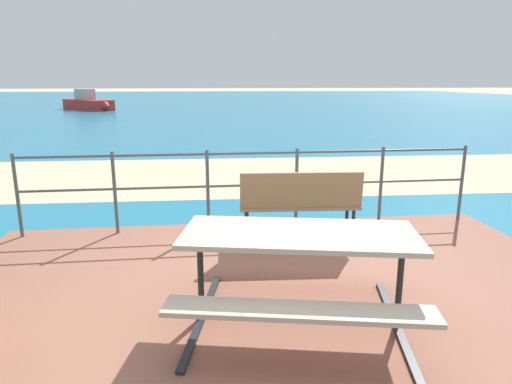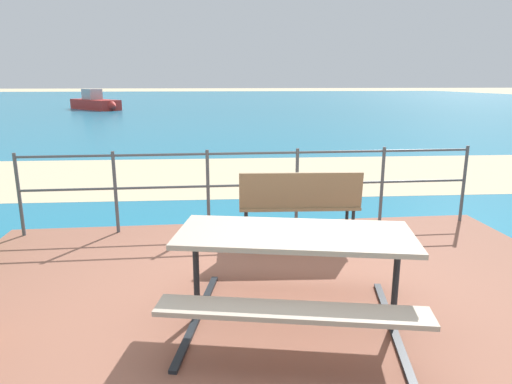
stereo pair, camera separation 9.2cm
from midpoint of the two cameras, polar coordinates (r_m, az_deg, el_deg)
The scene contains 8 objects.
ground_plane at distance 4.02m, azimuth 2.97°, elevation -15.80°, with size 240.00×240.00×0.00m, color beige.
patio_paving at distance 4.01m, azimuth 2.98°, elevation -15.43°, with size 6.40×5.20×0.06m, color #935B47.
sea_water at distance 43.49m, azimuth -6.40°, elevation 11.14°, with size 90.00×90.00×0.01m, color teal.
beach_strip at distance 9.82m, azimuth -3.28°, elevation 2.16°, with size 54.00×4.19×0.01m, color beige.
picnic_table at distance 3.62m, azimuth 4.70°, elevation -7.84°, with size 2.10×1.86×0.78m.
park_bench at distance 5.39m, azimuth 5.08°, elevation -1.01°, with size 1.45×0.51×0.91m.
railing_fence at distance 5.96m, azimuth -0.87°, elevation 1.60°, with size 5.94×0.04×1.07m.
boat_near at distance 34.28m, azimuth -20.43°, elevation 10.44°, with size 4.12×4.64×1.41m.
Camera 1 is at (-0.68, -3.43, 1.99)m, focal length 31.81 mm.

